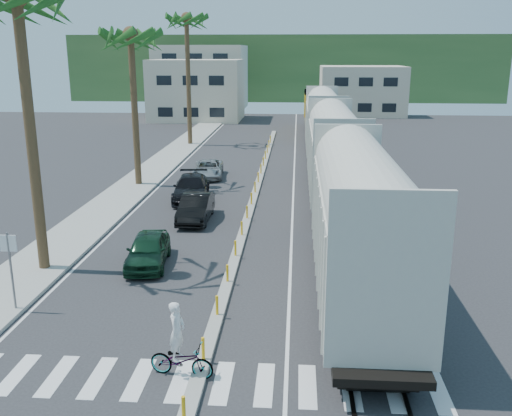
# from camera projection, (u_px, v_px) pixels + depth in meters

# --- Properties ---
(ground) EXTENTS (140.00, 140.00, 0.00)m
(ground) POSITION_uv_depth(u_px,v_px,m) (209.00, 347.00, 18.08)
(ground) COLOR #28282B
(ground) RESTS_ON ground
(sidewalk) EXTENTS (3.00, 90.00, 0.15)m
(sidewalk) POSITION_uv_depth(u_px,v_px,m) (147.00, 175.00, 42.70)
(sidewalk) COLOR gray
(sidewalk) RESTS_ON ground
(rails) EXTENTS (1.56, 100.00, 0.06)m
(rails) POSITION_uv_depth(u_px,v_px,m) (326.00, 171.00, 44.65)
(rails) COLOR black
(rails) RESTS_ON ground
(median) EXTENTS (0.45, 60.00, 0.85)m
(median) POSITION_uv_depth(u_px,v_px,m) (255.00, 193.00, 37.25)
(median) COLOR gray
(median) RESTS_ON ground
(crosswalk) EXTENTS (14.00, 2.20, 0.01)m
(crosswalk) POSITION_uv_depth(u_px,v_px,m) (198.00, 382.00, 16.16)
(crosswalk) COLOR silver
(crosswalk) RESTS_ON ground
(lane_markings) EXTENTS (9.42, 90.00, 0.01)m
(lane_markings) POSITION_uv_depth(u_px,v_px,m) (231.00, 178.00, 42.27)
(lane_markings) COLOR silver
(lane_markings) RESTS_ON ground
(freight_train) EXTENTS (3.00, 60.94, 5.85)m
(freight_train) POSITION_uv_depth(u_px,v_px,m) (330.00, 141.00, 40.53)
(freight_train) COLOR beige
(freight_train) RESTS_ON ground
(palm_trees) EXTENTS (3.50, 37.20, 13.75)m
(palm_trees) POSITION_uv_depth(u_px,v_px,m) (136.00, 24.00, 37.61)
(palm_trees) COLOR brown
(palm_trees) RESTS_ON ground
(street_sign) EXTENTS (0.60, 0.08, 3.00)m
(street_sign) POSITION_uv_depth(u_px,v_px,m) (10.00, 260.00, 19.99)
(street_sign) COLOR slate
(street_sign) RESTS_ON ground
(buildings) EXTENTS (38.00, 27.00, 10.00)m
(buildings) POSITION_uv_depth(u_px,v_px,m) (238.00, 83.00, 86.28)
(buildings) COLOR beige
(buildings) RESTS_ON ground
(hillside) EXTENTS (80.00, 20.00, 12.00)m
(hillside) POSITION_uv_depth(u_px,v_px,m) (285.00, 67.00, 112.66)
(hillside) COLOR #385628
(hillside) RESTS_ON ground
(car_lead) EXTENTS (2.50, 4.47, 1.41)m
(car_lead) POSITION_uv_depth(u_px,v_px,m) (148.00, 250.00, 24.82)
(car_lead) COLOR #11331F
(car_lead) RESTS_ON ground
(car_second) EXTENTS (1.61, 4.45, 1.46)m
(car_second) POSITION_uv_depth(u_px,v_px,m) (196.00, 208.00, 31.36)
(car_second) COLOR black
(car_second) RESTS_ON ground
(car_third) EXTENTS (3.22, 5.70, 1.53)m
(car_third) POSITION_uv_depth(u_px,v_px,m) (191.00, 188.00, 35.78)
(car_third) COLOR black
(car_third) RESTS_ON ground
(car_rear) EXTENTS (2.90, 4.91, 1.26)m
(car_rear) POSITION_uv_depth(u_px,v_px,m) (208.00, 169.00, 42.29)
(car_rear) COLOR #A0A3A5
(car_rear) RESTS_ON ground
(cyclist) EXTENTS (1.34, 2.15, 2.30)m
(cyclist) POSITION_uv_depth(u_px,v_px,m) (181.00, 353.00, 16.27)
(cyclist) COLOR #9EA0A5
(cyclist) RESTS_ON ground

